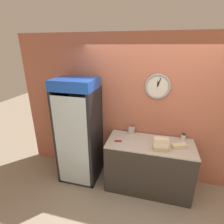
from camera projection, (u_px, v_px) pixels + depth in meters
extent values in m
cube|color=#B7664C|center=(153.00, 112.00, 3.16)|extent=(5.20, 0.06, 2.70)
torus|color=gray|center=(158.00, 87.00, 2.94)|extent=(0.44, 0.05, 0.44)
cylinder|color=silver|center=(158.00, 87.00, 2.94)|extent=(0.36, 0.01, 0.36)
cube|color=black|center=(158.00, 84.00, 2.92)|extent=(0.02, 0.01, 0.09)
cube|color=black|center=(159.00, 82.00, 2.90)|extent=(0.05, 0.01, 0.15)
cube|color=#332D28|center=(148.00, 166.00, 3.14)|extent=(1.47, 0.66, 0.91)
cube|color=#BCB2A3|center=(150.00, 143.00, 2.97)|extent=(1.47, 0.66, 0.02)
cube|color=black|center=(86.00, 128.00, 3.57)|extent=(0.71, 0.04, 1.80)
cube|color=black|center=(64.00, 133.00, 3.37)|extent=(0.05, 0.65, 1.80)
cube|color=black|center=(96.00, 137.00, 3.22)|extent=(0.05, 0.65, 1.80)
cube|color=black|center=(82.00, 173.00, 3.60)|extent=(0.71, 0.65, 0.05)
cube|color=white|center=(85.00, 129.00, 3.55)|extent=(0.61, 0.02, 1.70)
cube|color=silver|center=(71.00, 144.00, 2.99)|extent=(0.61, 0.01, 1.70)
cube|color=blue|center=(75.00, 84.00, 2.91)|extent=(0.71, 0.59, 0.18)
cube|color=silver|center=(81.00, 157.00, 3.44)|extent=(0.59, 0.53, 0.01)
cube|color=silver|center=(80.00, 143.00, 3.33)|extent=(0.59, 0.53, 0.01)
cube|color=silver|center=(79.00, 127.00, 3.21)|extent=(0.59, 0.53, 0.01)
cube|color=silver|center=(77.00, 111.00, 3.10)|extent=(0.59, 0.53, 0.01)
cylinder|color=#B2BCCC|center=(77.00, 160.00, 3.20)|extent=(0.06, 0.06, 0.17)
cylinder|color=#B2BCCC|center=(76.00, 155.00, 3.16)|extent=(0.02, 0.02, 0.07)
cylinder|color=#72337F|center=(85.00, 162.00, 3.17)|extent=(0.06, 0.06, 0.13)
cylinder|color=#72337F|center=(84.00, 158.00, 3.14)|extent=(0.02, 0.02, 0.06)
cylinder|color=#2D6B38|center=(69.00, 145.00, 3.12)|extent=(0.06, 0.06, 0.14)
cylinder|color=#2D6B38|center=(68.00, 140.00, 3.09)|extent=(0.02, 0.02, 0.06)
cylinder|color=#2D6B38|center=(71.00, 159.00, 3.23)|extent=(0.07, 0.07, 0.18)
cylinder|color=#2D6B38|center=(71.00, 153.00, 3.19)|extent=(0.03, 0.03, 0.08)
cylinder|color=navy|center=(85.00, 147.00, 3.06)|extent=(0.08, 0.08, 0.15)
cylinder|color=navy|center=(85.00, 141.00, 3.02)|extent=(0.03, 0.03, 0.06)
cylinder|color=gold|center=(82.00, 111.00, 2.81)|extent=(0.06, 0.06, 0.18)
cylinder|color=gold|center=(81.00, 104.00, 2.77)|extent=(0.02, 0.02, 0.08)
cylinder|color=navy|center=(65.00, 158.00, 3.26)|extent=(0.08, 0.08, 0.17)
cylinder|color=navy|center=(65.00, 152.00, 3.22)|extent=(0.03, 0.03, 0.07)
cylinder|color=#2D6B38|center=(58.00, 110.00, 2.93)|extent=(0.08, 0.08, 0.13)
cylinder|color=#2D6B38|center=(58.00, 105.00, 2.90)|extent=(0.03, 0.03, 0.05)
cube|color=tan|center=(160.00, 148.00, 2.75)|extent=(0.24, 0.15, 0.07)
cube|color=beige|center=(161.00, 144.00, 2.73)|extent=(0.23, 0.14, 0.07)
cube|color=beige|center=(161.00, 140.00, 2.70)|extent=(0.23, 0.14, 0.07)
cube|color=beige|center=(179.00, 146.00, 2.81)|extent=(0.26, 0.18, 0.07)
cube|color=silver|center=(127.00, 142.00, 2.99)|extent=(0.20, 0.07, 0.00)
cube|color=maroon|center=(118.00, 141.00, 3.01)|extent=(0.12, 0.04, 0.02)
cylinder|color=silver|center=(183.00, 137.00, 3.04)|extent=(0.08, 0.08, 0.11)
cylinder|color=#262628|center=(184.00, 134.00, 3.02)|extent=(0.07, 0.07, 0.01)
cube|color=#B7B2AD|center=(132.00, 131.00, 3.27)|extent=(0.11, 0.09, 0.12)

